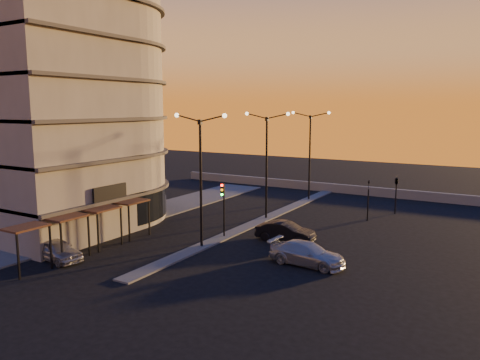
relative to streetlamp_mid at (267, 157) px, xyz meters
name	(u,v)px	position (x,y,z in m)	size (l,w,h in m)	color
ground	(202,247)	(0.00, -10.00, -5.59)	(120.00, 120.00, 0.00)	black
sidewalk_west	(132,218)	(-10.50, -6.00, -5.53)	(5.00, 40.00, 0.12)	#4F4F4C
median	(266,218)	(0.00, 0.00, -5.53)	(1.20, 36.00, 0.12)	#4F4F4C
parapet	(345,189)	(2.00, 16.00, -5.09)	(44.00, 0.50, 1.00)	#67655E
building	(61,83)	(-14.00, -9.97, 6.32)	(14.35, 17.08, 25.00)	slate
streetlamp_near	(201,170)	(0.00, -10.00, 0.00)	(4.32, 0.32, 9.51)	black
streetlamp_mid	(267,157)	(0.00, 0.00, 0.00)	(4.32, 0.32, 9.51)	black
streetlamp_far	(310,148)	(0.00, 10.00, 0.00)	(4.32, 0.32, 9.51)	black
traffic_light_main	(223,201)	(0.00, -7.13, -2.70)	(0.28, 0.44, 4.25)	black
signal_east_a	(368,199)	(8.00, 4.00, -3.66)	(0.13, 0.16, 3.60)	black
signal_east_b	(397,181)	(9.50, 8.00, -2.49)	(0.42, 1.99, 3.60)	black
car_hatchback	(57,250)	(-6.48, -17.17, -4.89)	(1.66, 4.13, 1.41)	#A3A4AB
car_sedan	(285,232)	(4.48, -5.52, -4.87)	(1.54, 4.41, 1.45)	black
car_wagon	(307,254)	(7.92, -9.65, -4.87)	(2.02, 4.96, 1.44)	#A6AAAE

